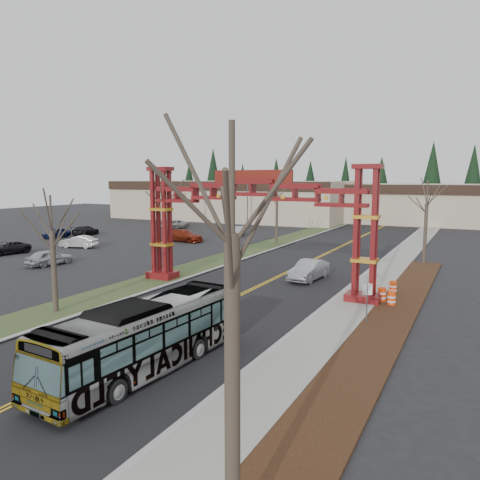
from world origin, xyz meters
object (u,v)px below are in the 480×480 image
Objects in this scene: bare_tree_right_near at (232,237)px; parked_car_mid_a at (184,236)px; transit_bus at (147,336)px; parked_car_near_b at (79,242)px; parked_car_far_a at (238,231)px; light_pole_near at (169,204)px; parked_car_mid_b at (56,233)px; gateway_arch at (252,207)px; bare_tree_median_far at (277,200)px; barrel_north at (393,288)px; bare_tree_median_near at (52,232)px; bare_tree_median_mid at (164,208)px; silver_sedan at (309,270)px; barrel_mid at (382,295)px; light_pole_far at (248,197)px; barrel_south at (392,299)px; parked_car_near_a at (49,257)px; retail_building_west at (235,200)px; retail_building_east at (453,204)px; bare_tree_right_far at (427,204)px; parked_car_far_b at (175,224)px; light_pole_mid at (168,199)px; parked_car_near_c at (6,248)px; street_sign at (367,295)px.

parked_car_mid_a is at bearing 125.23° from bare_tree_right_near.
parked_car_near_b is at bearing 144.46° from transit_bus.
light_pole_near is at bearing -118.02° from parked_car_far_a.
light_pole_near is at bearing 3.41° from parked_car_mid_b.
bare_tree_median_far is at bearing 108.75° from gateway_arch.
bare_tree_median_far is 7.86× the size of barrel_north.
parked_car_far_a is 39.51m from bare_tree_median_near.
silver_sedan is at bearing 23.41° from bare_tree_median_mid.
parked_car_mid_a is 1.34× the size of parked_car_mid_b.
light_pole_near is (-9.89, 25.38, 0.21)m from bare_tree_median_near.
bare_tree_median_far is 7.77× the size of barrel_mid.
light_pole_far is 51.53m from barrel_south.
silver_sedan reaches higher than barrel_mid.
parked_car_near_a is at bearing 144.91° from bare_tree_right_near.
parked_car_mid_a reaches higher than parked_car_near_a.
retail_building_west is at bearing 126.35° from barrel_south.
retail_building_east is 39.31× the size of barrel_north.
parked_car_near_a is 0.61× the size of bare_tree_median_near.
bare_tree_right_far is at bearing -43.30° from retail_building_west.
light_pole_far reaches higher than bare_tree_median_far.
parked_car_far_a is 13.95m from parked_car_far_b.
gateway_arch is 3.80× the size of silver_sedan.
bare_tree_right_near is 9.44× the size of barrel_north.
light_pole_mid is at bearing 134.11° from gateway_arch.
parked_car_far_b is at bearing -142.19° from retail_building_east.
bare_tree_right_far is (40.22, 13.88, 5.02)m from parked_car_near_c.
light_pole_near reaches higher than bare_tree_median_mid.
retail_building_west reaches higher than parked_car_near_b.
light_pole_mid is at bearing 125.46° from bare_tree_median_mid.
bare_tree_median_mid is at bearing -92.79° from parked_car_far_a.
transit_bus is 2.14× the size of parked_car_far_b.
parked_car_far_a is 36.81m from barrel_mid.
light_pole_near reaches higher than barrel_south.
parked_car_far_b is at bearing 42.41° from parked_car_mid_a.
street_sign reaches higher than parked_car_near_a.
parked_car_mid_b is 49.60m from street_sign.
retail_building_west reaches higher than barrel_mid.
street_sign is at bearing -56.16° from retail_building_west.
bare_tree_median_mid is 28.53m from bare_tree_right_near.
parked_car_near_c is 4.92× the size of barrel_mid.
silver_sedan reaches higher than parked_car_far_b.
barrel_north is at bearing 83.22° from barrel_mid.
parked_car_mid_b is at bearing 171.69° from silver_sedan.
parked_car_mid_b reaches higher than barrel_south.
bare_tree_right_far is (18.00, 26.92, 0.80)m from bare_tree_median_near.
barrel_south is (7.17, -5.07, -0.30)m from silver_sedan.
parked_car_mid_b is at bearing 162.33° from barrel_south.
barrel_mid is at bearing 61.27° from parked_car_near_b.
silver_sedan reaches higher than parked_car_mid_b.
parked_car_near_b is (-26.92, 9.33, -5.27)m from gateway_arch.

